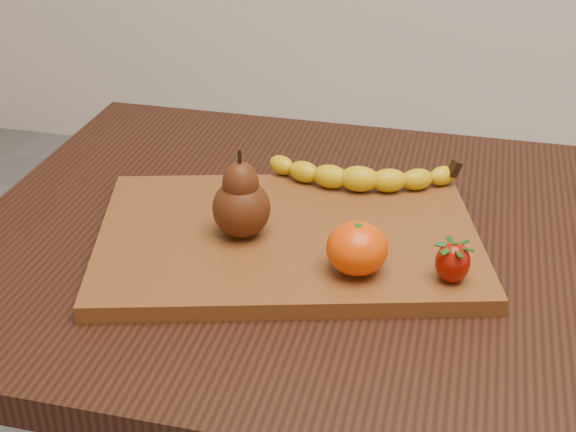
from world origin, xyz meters
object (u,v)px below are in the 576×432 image
(table, at_px, (367,307))
(mandarin, at_px, (357,248))
(pear, at_px, (241,194))
(cutting_board, at_px, (288,238))

(table, bearing_deg, mandarin, -92.00)
(pear, relative_size, mandarin, 1.57)
(cutting_board, bearing_deg, pear, -175.19)
(mandarin, bearing_deg, table, 88.00)
(table, relative_size, pear, 9.39)
(table, distance_m, mandarin, 0.18)
(mandarin, bearing_deg, cutting_board, 144.69)
(pear, height_order, mandarin, pear)
(cutting_board, height_order, mandarin, mandarin)
(pear, bearing_deg, mandarin, -18.04)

